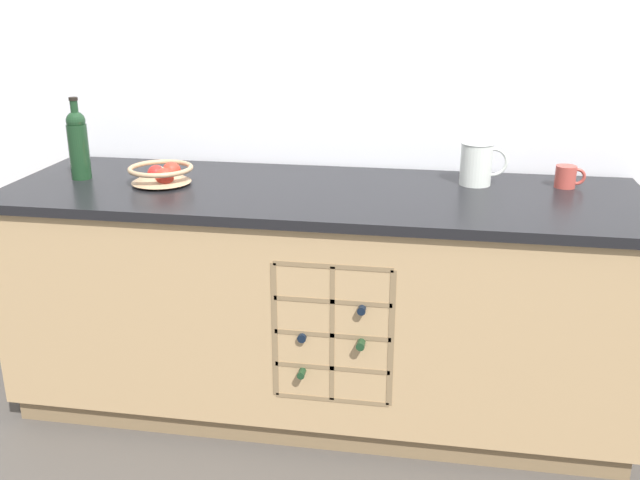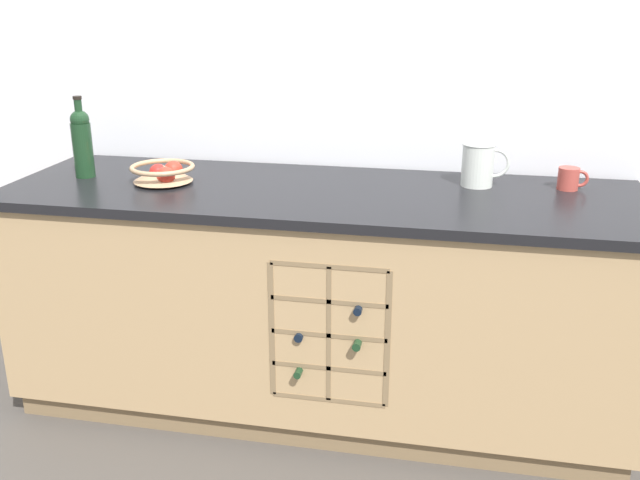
% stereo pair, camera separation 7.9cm
% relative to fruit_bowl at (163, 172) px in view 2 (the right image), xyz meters
% --- Properties ---
extents(ground_plane, '(14.00, 14.00, 0.00)m').
position_rel_fruit_bowl_xyz_m(ground_plane, '(0.60, 0.02, -0.92)').
color(ground_plane, '#4C4742').
extents(back_wall, '(4.70, 0.06, 2.55)m').
position_rel_fruit_bowl_xyz_m(back_wall, '(0.60, 0.45, 0.35)').
color(back_wall, white).
rests_on(back_wall, ground_plane).
extents(kitchen_island, '(2.34, 0.77, 0.88)m').
position_rel_fruit_bowl_xyz_m(kitchen_island, '(0.60, 0.02, -0.48)').
color(kitchen_island, olive).
rests_on(kitchen_island, ground_plane).
extents(fruit_bowl, '(0.24, 0.24, 0.08)m').
position_rel_fruit_bowl_xyz_m(fruit_bowl, '(0.00, 0.00, 0.00)').
color(fruit_bowl, tan).
rests_on(fruit_bowl, kitchen_island).
extents(white_pitcher, '(0.18, 0.12, 0.16)m').
position_rel_fruit_bowl_xyz_m(white_pitcher, '(1.16, 0.20, 0.04)').
color(white_pitcher, silver).
rests_on(white_pitcher, kitchen_island).
extents(ceramic_mug, '(0.11, 0.08, 0.08)m').
position_rel_fruit_bowl_xyz_m(ceramic_mug, '(1.49, 0.21, -0.00)').
color(ceramic_mug, '#B7473D').
rests_on(ceramic_mug, kitchen_island).
extents(standing_wine_bottle, '(0.08, 0.08, 0.31)m').
position_rel_fruit_bowl_xyz_m(standing_wine_bottle, '(-0.34, 0.03, 0.10)').
color(standing_wine_bottle, '#19381E').
rests_on(standing_wine_bottle, kitchen_island).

